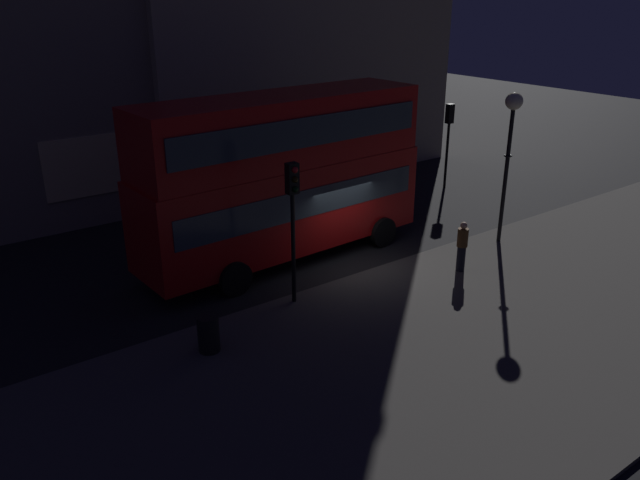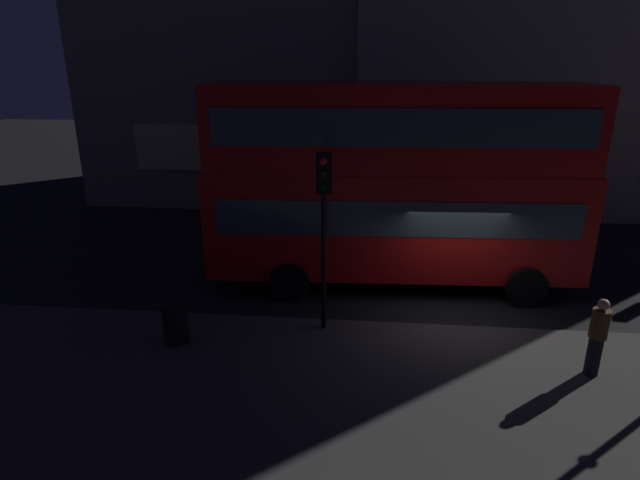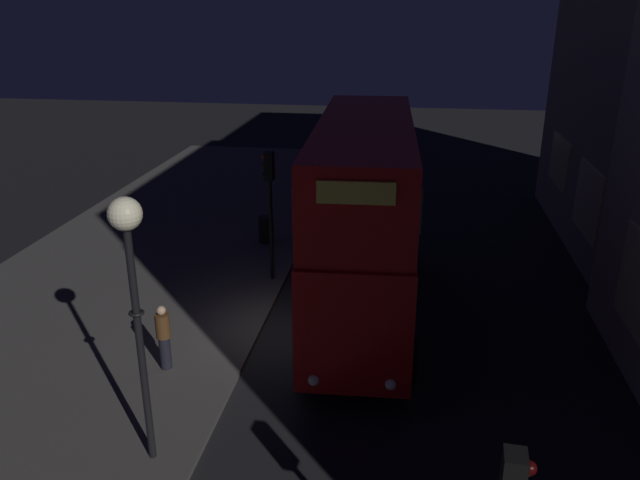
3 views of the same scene
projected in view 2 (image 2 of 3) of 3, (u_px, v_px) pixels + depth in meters
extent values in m
plane|color=black|center=(455.00, 319.00, 12.85)|extent=(80.00, 80.00, 0.00)
cube|color=gray|center=(294.00, 5.00, 23.11)|extent=(17.12, 8.54, 16.50)
cube|color=#F2D18C|center=(171.00, 148.00, 21.36)|extent=(2.92, 0.06, 1.84)
cube|color=#F9E09E|center=(281.00, 155.00, 21.02)|extent=(2.92, 0.06, 2.24)
cube|color=#F2D18C|center=(396.00, 147.00, 20.48)|extent=(2.92, 0.06, 2.15)
cube|color=tan|center=(554.00, 0.00, 21.29)|extent=(15.70, 7.71, 16.59)
cube|color=#F9E09E|center=(451.00, 161.00, 20.00)|extent=(2.68, 0.06, 2.31)
cube|color=#F2D18C|center=(564.00, 165.00, 19.64)|extent=(2.68, 0.06, 1.81)
cube|color=#B20F0F|center=(392.00, 218.00, 14.27)|extent=(10.00, 2.95, 2.82)
cube|color=#B20F0F|center=(397.00, 126.00, 13.44)|extent=(9.80, 2.89, 2.13)
cube|color=#2D3842|center=(393.00, 206.00, 14.15)|extent=(9.22, 2.97, 0.90)
cube|color=#2D3842|center=(397.00, 122.00, 13.41)|extent=(9.22, 2.97, 0.90)
cube|color=#F2D84C|center=(595.00, 103.00, 13.02)|extent=(0.15, 1.50, 0.44)
sphere|color=white|center=(560.00, 247.00, 15.15)|extent=(0.24, 0.24, 0.24)
sphere|color=white|center=(584.00, 269.00, 13.62)|extent=(0.24, 0.24, 0.24)
cylinder|color=black|center=(499.00, 252.00, 15.80)|extent=(1.07, 0.29, 1.06)
cylinder|color=black|center=(526.00, 288.00, 13.35)|extent=(1.07, 0.29, 1.06)
cylinder|color=black|center=(298.00, 248.00, 16.08)|extent=(1.07, 0.29, 1.06)
cylinder|color=black|center=(289.00, 283.00, 13.64)|extent=(1.07, 0.29, 1.06)
cylinder|color=black|center=(324.00, 263.00, 11.69)|extent=(0.12, 0.12, 3.25)
cube|color=black|center=(324.00, 173.00, 11.01)|extent=(0.33, 0.27, 0.85)
sphere|color=red|center=(323.00, 161.00, 10.79)|extent=(0.17, 0.17, 0.17)
sphere|color=black|center=(323.00, 174.00, 10.88)|extent=(0.17, 0.17, 0.17)
sphere|color=black|center=(323.00, 187.00, 10.96)|extent=(0.17, 0.17, 0.17)
cylinder|color=black|center=(594.00, 356.00, 10.30)|extent=(0.27, 0.27, 0.83)
cylinder|color=#513319|center=(600.00, 324.00, 10.06)|extent=(0.34, 0.34, 0.59)
sphere|color=tan|center=(604.00, 305.00, 9.93)|extent=(0.22, 0.22, 0.22)
cylinder|color=black|center=(175.00, 322.00, 11.48)|extent=(0.55, 0.55, 0.95)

